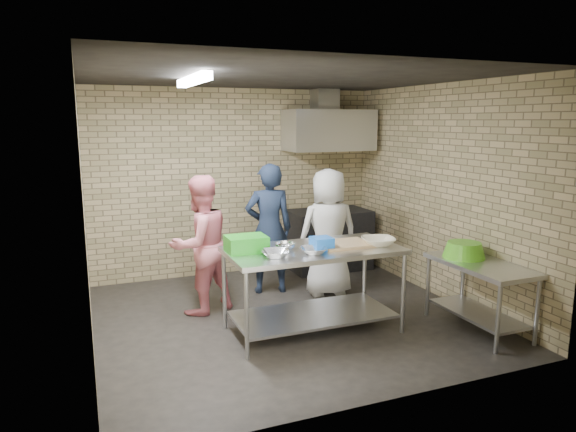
{
  "coord_description": "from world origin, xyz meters",
  "views": [
    {
      "loc": [
        -2.09,
        -5.3,
        2.24
      ],
      "look_at": [
        0.1,
        0.2,
        1.15
      ],
      "focal_mm": 32.34,
      "sensor_mm": 36.0,
      "label": 1
    }
  ],
  "objects_px": {
    "man_navy": "(269,229)",
    "woman_pink": "(200,245)",
    "woman_white": "(328,232)",
    "stove": "(329,239)",
    "blue_tub": "(322,244)",
    "prep_table": "(313,290)",
    "green_crate": "(246,244)",
    "green_basin": "(464,250)",
    "bottle_red": "(326,135)",
    "side_counter": "(479,296)",
    "bottle_green": "(349,135)"
  },
  "relations": [
    {
      "from": "bottle_green",
      "to": "woman_white",
      "type": "xyz_separation_m",
      "value": [
        -1.0,
        -1.33,
        -1.19
      ]
    },
    {
      "from": "green_basin",
      "to": "man_navy",
      "type": "relative_size",
      "value": 0.27
    },
    {
      "from": "prep_table",
      "to": "woman_pink",
      "type": "bearing_deg",
      "value": 134.37
    },
    {
      "from": "bottle_red",
      "to": "side_counter",
      "type": "bearing_deg",
      "value": -82.38
    },
    {
      "from": "woman_pink",
      "to": "woman_white",
      "type": "relative_size",
      "value": 0.99
    },
    {
      "from": "prep_table",
      "to": "green_crate",
      "type": "distance_m",
      "value": 0.89
    },
    {
      "from": "side_counter",
      "to": "bottle_red",
      "type": "height_order",
      "value": "bottle_red"
    },
    {
      "from": "blue_tub",
      "to": "bottle_red",
      "type": "xyz_separation_m",
      "value": [
        1.23,
        2.45,
        1.05
      ]
    },
    {
      "from": "green_basin",
      "to": "bottle_red",
      "type": "relative_size",
      "value": 2.56
    },
    {
      "from": "bottle_red",
      "to": "woman_pink",
      "type": "height_order",
      "value": "bottle_red"
    },
    {
      "from": "green_basin",
      "to": "man_navy",
      "type": "distance_m",
      "value": 2.44
    },
    {
      "from": "bottle_red",
      "to": "prep_table",
      "type": "bearing_deg",
      "value": -118.49
    },
    {
      "from": "man_navy",
      "to": "woman_white",
      "type": "height_order",
      "value": "man_navy"
    },
    {
      "from": "side_counter",
      "to": "bottle_green",
      "type": "relative_size",
      "value": 8.0
    },
    {
      "from": "blue_tub",
      "to": "bottle_red",
      "type": "relative_size",
      "value": 1.13
    },
    {
      "from": "prep_table",
      "to": "stove",
      "type": "relative_size",
      "value": 1.53
    },
    {
      "from": "bottle_green",
      "to": "woman_pink",
      "type": "relative_size",
      "value": 0.09
    },
    {
      "from": "stove",
      "to": "blue_tub",
      "type": "relative_size",
      "value": 5.88
    },
    {
      "from": "prep_table",
      "to": "green_basin",
      "type": "relative_size",
      "value": 3.99
    },
    {
      "from": "green_crate",
      "to": "blue_tub",
      "type": "relative_size",
      "value": 2.0
    },
    {
      "from": "man_navy",
      "to": "woman_pink",
      "type": "relative_size",
      "value": 1.05
    },
    {
      "from": "side_counter",
      "to": "green_basin",
      "type": "distance_m",
      "value": 0.52
    },
    {
      "from": "green_crate",
      "to": "woman_pink",
      "type": "bearing_deg",
      "value": 107.95
    },
    {
      "from": "man_navy",
      "to": "woman_white",
      "type": "relative_size",
      "value": 1.04
    },
    {
      "from": "blue_tub",
      "to": "woman_white",
      "type": "bearing_deg",
      "value": 60.81
    },
    {
      "from": "prep_table",
      "to": "woman_white",
      "type": "height_order",
      "value": "woman_white"
    },
    {
      "from": "prep_table",
      "to": "side_counter",
      "type": "height_order",
      "value": "prep_table"
    },
    {
      "from": "side_counter",
      "to": "green_crate",
      "type": "xyz_separation_m",
      "value": [
        -2.38,
        0.76,
        0.62
      ]
    },
    {
      "from": "bottle_red",
      "to": "bottle_green",
      "type": "distance_m",
      "value": 0.4
    },
    {
      "from": "man_navy",
      "to": "woman_pink",
      "type": "bearing_deg",
      "value": 32.19
    },
    {
      "from": "green_basin",
      "to": "side_counter",
      "type": "bearing_deg",
      "value": -85.43
    },
    {
      "from": "bottle_green",
      "to": "man_navy",
      "type": "bearing_deg",
      "value": -150.41
    },
    {
      "from": "bottle_green",
      "to": "man_navy",
      "type": "distance_m",
      "value": 2.25
    },
    {
      "from": "green_basin",
      "to": "bottle_green",
      "type": "distance_m",
      "value": 2.98
    },
    {
      "from": "prep_table",
      "to": "blue_tub",
      "type": "distance_m",
      "value": 0.54
    },
    {
      "from": "stove",
      "to": "bottle_green",
      "type": "height_order",
      "value": "bottle_green"
    },
    {
      "from": "prep_table",
      "to": "side_counter",
      "type": "relative_size",
      "value": 1.53
    },
    {
      "from": "bottle_green",
      "to": "man_navy",
      "type": "relative_size",
      "value": 0.09
    },
    {
      "from": "green_basin",
      "to": "bottle_green",
      "type": "bearing_deg",
      "value": 89.58
    },
    {
      "from": "stove",
      "to": "woman_pink",
      "type": "distance_m",
      "value": 2.5
    },
    {
      "from": "green_basin",
      "to": "woman_pink",
      "type": "height_order",
      "value": "woman_pink"
    },
    {
      "from": "bottle_red",
      "to": "woman_white",
      "type": "distance_m",
      "value": 1.89
    },
    {
      "from": "blue_tub",
      "to": "woman_pink",
      "type": "xyz_separation_m",
      "value": [
        -1.04,
        1.11,
        -0.17
      ]
    },
    {
      "from": "stove",
      "to": "man_navy",
      "type": "distance_m",
      "value": 1.47
    },
    {
      "from": "green_basin",
      "to": "bottle_red",
      "type": "distance_m",
      "value": 3.01
    },
    {
      "from": "side_counter",
      "to": "man_navy",
      "type": "bearing_deg",
      "value": 129.35
    },
    {
      "from": "green_crate",
      "to": "bottle_red",
      "type": "height_order",
      "value": "bottle_red"
    },
    {
      "from": "side_counter",
      "to": "bottle_green",
      "type": "bearing_deg",
      "value": 90.0
    },
    {
      "from": "woman_pink",
      "to": "green_crate",
      "type": "bearing_deg",
      "value": 84.88
    },
    {
      "from": "green_crate",
      "to": "green_basin",
      "type": "xyz_separation_m",
      "value": [
        2.36,
        -0.51,
        -0.16
      ]
    }
  ]
}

